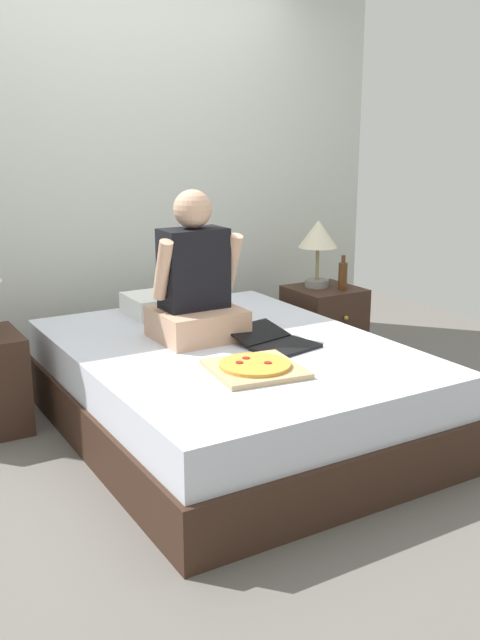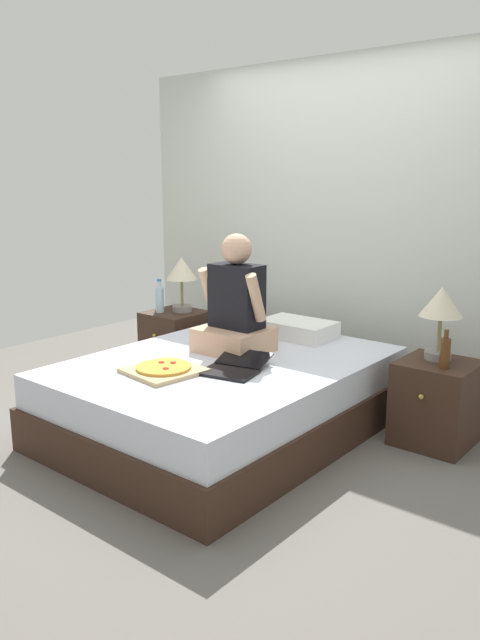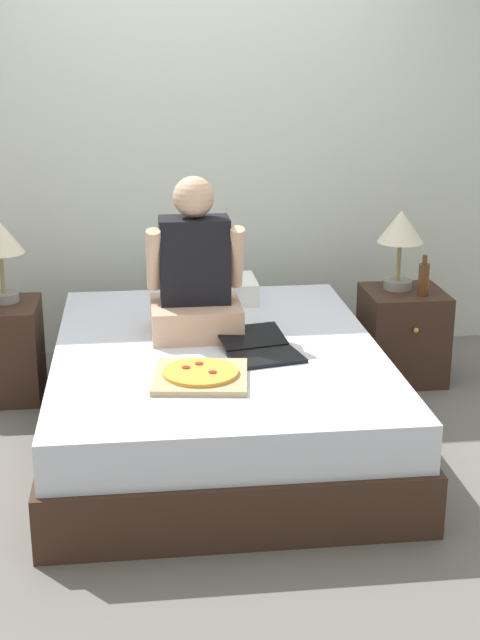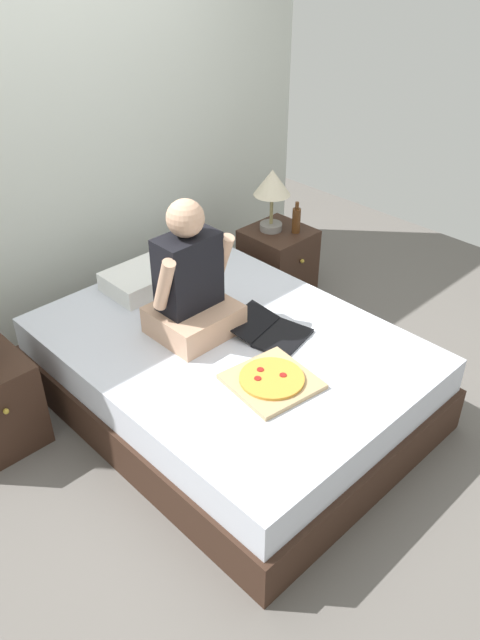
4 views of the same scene
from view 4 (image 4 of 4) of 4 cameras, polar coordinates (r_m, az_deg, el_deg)
ground_plane at (r=3.75m, az=-0.95°, el=-7.63°), size 5.89×5.89×0.00m
wall_back at (r=4.15m, az=-15.15°, el=15.43°), size 3.89×0.12×2.50m
bed at (r=3.60m, az=-0.98°, el=-4.83°), size 1.59×2.10×0.48m
nightstand_right at (r=4.65m, az=3.45°, el=5.26°), size 0.44×0.47×0.52m
lamp_on_right_nightstand at (r=4.41m, az=2.96°, el=12.06°), size 0.26×0.26×0.45m
beer_bottle at (r=4.48m, az=5.17°, el=9.11°), size 0.06×0.06×0.23m
pillow at (r=3.95m, az=-8.44°, el=3.89°), size 0.52×0.34×0.12m
person_seated at (r=3.38m, az=-4.54°, el=3.13°), size 0.47×0.40×0.78m
laptop at (r=3.47m, az=2.97°, el=-1.14°), size 0.40×0.47×0.07m
pizza_box at (r=3.14m, az=2.92°, el=-5.54°), size 0.45×0.45×0.04m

